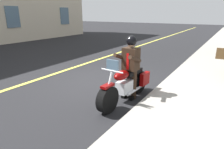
% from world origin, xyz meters
% --- Properties ---
extents(ground_plane, '(80.00, 80.00, 0.00)m').
position_xyz_m(ground_plane, '(0.00, 0.00, 0.00)').
color(ground_plane, black).
extents(lane_center_stripe, '(60.00, 0.16, 0.01)m').
position_xyz_m(lane_center_stripe, '(0.00, -2.00, 0.01)').
color(lane_center_stripe, '#E5DB4C').
rests_on(lane_center_stripe, ground_plane).
extents(motorcycle_main, '(2.22, 0.67, 1.26)m').
position_xyz_m(motorcycle_main, '(0.75, 1.50, 0.45)').
color(motorcycle_main, black).
rests_on(motorcycle_main, ground_plane).
extents(rider_main, '(0.64, 0.57, 1.74)m').
position_xyz_m(rider_main, '(0.56, 1.51, 1.04)').
color(rider_main, black).
rests_on(rider_main, ground_plane).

